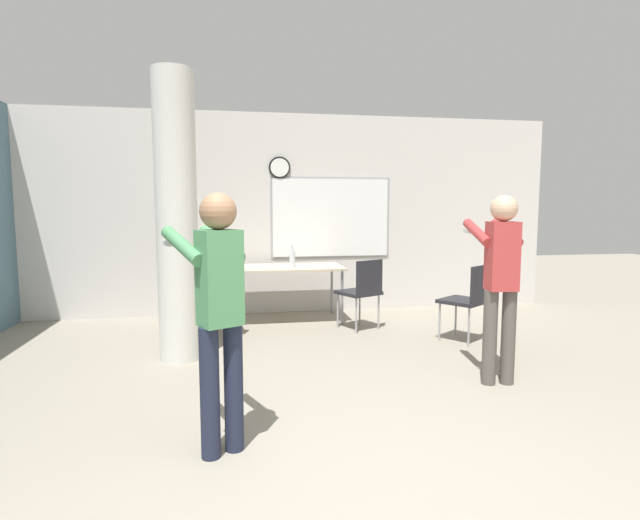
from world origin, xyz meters
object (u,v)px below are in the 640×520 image
object	(u,v)px
bottle_on_table	(292,259)
person_playing_front	(218,303)
person_playing_side	(500,274)
chair_mid_room	(469,297)
chair_table_right	(362,288)
chair_table_left	(218,293)
folding_table	(279,270)

from	to	relation	value
bottle_on_table	person_playing_front	world-z (taller)	person_playing_front
bottle_on_table	person_playing_side	distance (m)	2.93
bottle_on_table	person_playing_side	xyz separation A→B (m)	(1.46, -2.54, 0.11)
chair_mid_room	person_playing_front	bearing A→B (deg)	-141.79
chair_table_right	person_playing_front	world-z (taller)	person_playing_front
bottle_on_table	person_playing_side	bearing A→B (deg)	-60.22
chair_table_left	person_playing_side	distance (m)	3.17
chair_table_right	person_playing_front	size ratio (longest dim) A/B	0.55
folding_table	person_playing_side	distance (m)	3.13
chair_mid_room	chair_table_left	distance (m)	2.86
chair_table_right	person_playing_side	world-z (taller)	person_playing_side
folding_table	person_playing_front	size ratio (longest dim) A/B	1.06
person_playing_side	person_playing_front	bearing A→B (deg)	-160.23
person_playing_side	chair_mid_room	bearing A→B (deg)	73.90
bottle_on_table	person_playing_front	bearing A→B (deg)	-104.17
chair_mid_room	chair_table_left	bearing A→B (deg)	164.76
chair_mid_room	person_playing_side	distance (m)	1.40
chair_table_left	person_playing_front	xyz separation A→B (m)	(0.08, -2.86, 0.43)
bottle_on_table	chair_table_left	size ratio (longest dim) A/B	0.33
chair_table_left	person_playing_side	bearing A→B (deg)	-40.32
person_playing_side	bottle_on_table	bearing A→B (deg)	119.78
chair_table_left	bottle_on_table	bearing A→B (deg)	28.79
chair_table_left	person_playing_side	xyz separation A→B (m)	(2.39, -2.03, 0.43)
chair_mid_room	person_playing_side	xyz separation A→B (m)	(-0.37, -1.28, 0.43)
chair_table_left	person_playing_front	size ratio (longest dim) A/B	0.55
chair_table_right	person_playing_front	distance (m)	3.32
bottle_on_table	chair_table_left	bearing A→B (deg)	-151.21
chair_table_left	chair_table_right	bearing A→B (deg)	-0.22
chair_table_right	person_playing_front	bearing A→B (deg)	-120.00
folding_table	chair_table_right	world-z (taller)	chair_table_right
bottle_on_table	chair_mid_room	distance (m)	2.25
chair_table_left	person_playing_front	bearing A→B (deg)	-88.32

